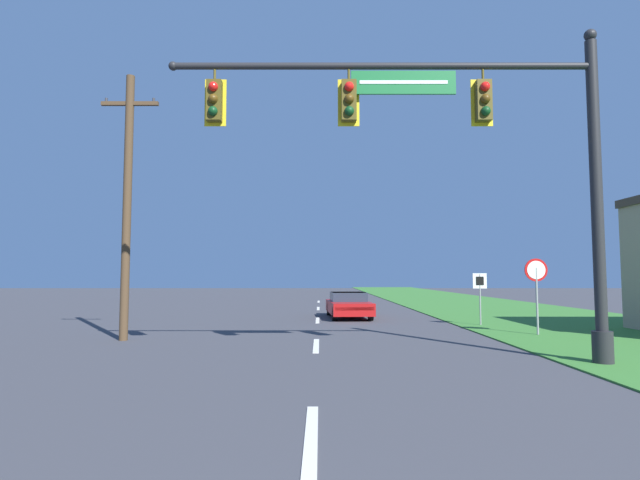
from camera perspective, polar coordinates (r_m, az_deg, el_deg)
name	(u,v)px	position (r m, az deg, el deg)	size (l,w,h in m)	color
grass_verge_right	(494,308)	(32.03, 19.29, -7.37)	(10.00, 110.00, 0.04)	#38752D
road_center_line	(319,320)	(22.32, -0.09, -9.16)	(0.16, 34.80, 0.01)	silver
signal_mast	(476,150)	(12.10, 17.43, 9.74)	(10.02, 0.47, 7.66)	#232326
car_ahead	(350,305)	(23.73, 3.47, -7.41)	(2.09, 4.54, 1.19)	black
stop_sign	(538,279)	(18.07, 23.68, -4.10)	(0.76, 0.07, 2.50)	gray
route_sign_post	(482,287)	(20.79, 17.99, -5.13)	(0.55, 0.06, 2.03)	gray
utility_pole_near	(129,201)	(16.69, -20.98, 4.19)	(1.80, 0.26, 8.30)	#4C3823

